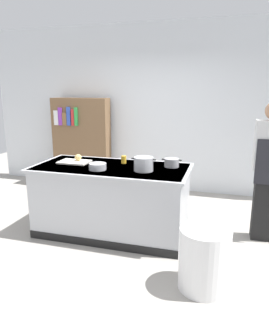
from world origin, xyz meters
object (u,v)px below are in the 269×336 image
Objects in this scene: onion at (78,157)px; sauce_pan at (172,163)px; mixing_bowl at (98,166)px; juice_cup at (124,160)px; trash_bin at (204,259)px; person_chef at (269,169)px; stock_pot at (144,164)px; bookshelf at (82,143)px.

onion reaches higher than sauce_pan.
onion is 0.42× the size of mixing_bowl.
sauce_pan is 2.52× the size of juice_cup.
juice_cup reaches higher than mixing_bowl.
juice_cup is 1.73m from trash_bin.
sauce_pan is 0.15× the size of person_chef.
stock_pot is 0.49× the size of trash_bin.
stock_pot is 2.97× the size of juice_cup.
trash_bin is (0.51, -1.09, -0.65)m from sauce_pan.
stock_pot reaches higher than trash_bin.
onion is 2.42m from person_chef.
juice_cup is (-0.64, 0.02, -0.00)m from sauce_pan.
sauce_pan is 2.57m from bookshelf.
juice_cup is at bearing 136.17° from trash_bin.
trash_bin is 1.54m from person_chef.
sauce_pan is at bearing 88.14° from person_chef.
bookshelf is at bearing 132.38° from stock_pot.
bookshelf is (-2.02, 1.60, -0.10)m from sauce_pan.
sauce_pan is 1.18× the size of mixing_bowl.
stock_pot is at bearing 10.58° from mixing_bowl.
person_chef reaches higher than sauce_pan.
onion is 0.98m from stock_pot.
bookshelf is at bearing 133.24° from trash_bin.
stock_pot is at bearing 97.62° from person_chef.
onion is at bearing 143.49° from mixing_bowl.
trash_bin is at bearing -64.84° from sauce_pan.
mixing_bowl is at bearing -59.47° from bookshelf.
onion is 0.15× the size of trash_bin.
juice_cup is 0.06× the size of person_chef.
person_chef is (0.65, 1.26, 0.61)m from trash_bin.
person_chef is at bearing 4.78° from juice_cup.
stock_pot is 1.18× the size of sauce_pan.
stock_pot is 0.17× the size of bookshelf.
juice_cup is at bearing 10.26° from onion.
mixing_bowl is at bearing -154.70° from sauce_pan.
bookshelf is at bearing 114.39° from onion.
trash_bin is at bearing -46.76° from bookshelf.
sauce_pan is 1.17m from person_chef.
onion is at bearing -175.67° from sauce_pan.
bookshelf reaches higher than stock_pot.
onion reaches higher than mixing_bowl.
stock_pot reaches higher than mixing_bowl.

